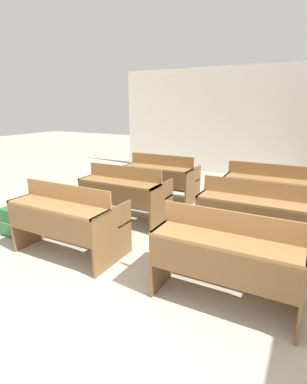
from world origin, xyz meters
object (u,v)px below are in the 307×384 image
object	(u,v)px
bench_third_right	(267,189)
schoolbag	(15,221)
bench_front_right	(228,255)
bench_front_left	(68,218)
bench_third_left	(161,176)
bench_second_left	(124,192)
bench_second_right	(252,212)

from	to	relation	value
bench_third_right	schoolbag	distance (m)	3.91
schoolbag	bench_front_right	bearing A→B (deg)	-1.26
bench_front_left	bench_third_left	size ratio (longest dim) A/B	1.00
bench_front_left	bench_second_left	distance (m)	1.26
bench_second_right	bench_third_right	world-z (taller)	same
bench_second_right	bench_front_left	bearing A→B (deg)	-146.89
bench_front_left	bench_front_right	distance (m)	1.97
bench_front_right	bench_second_right	xyz separation A→B (m)	(-0.03, 1.26, 0.00)
bench_second_right	bench_third_right	bearing A→B (deg)	89.85
bench_front_right	bench_second_right	world-z (taller)	same
bench_second_left	bench_third_left	distance (m)	1.25
bench_second_left	bench_second_right	world-z (taller)	same
bench_third_left	bench_second_left	bearing A→B (deg)	-90.91
bench_second_left	schoolbag	world-z (taller)	bench_second_left
bench_third_left	bench_front_left	bearing A→B (deg)	-90.14
bench_front_right	bench_second_right	bearing A→B (deg)	91.27
bench_front_left	bench_third_right	world-z (taller)	same
bench_second_right	bench_third_left	xyz separation A→B (m)	(-1.93, 1.25, 0.00)
bench_front_right	bench_second_right	distance (m)	1.26
bench_front_right	bench_third_right	world-z (taller)	same
bench_front_right	schoolbag	size ratio (longest dim) A/B	3.33
bench_front_right	bench_third_left	distance (m)	3.18
bench_front_left	bench_third_left	bearing A→B (deg)	89.86
bench_second_left	bench_second_right	distance (m)	1.95
bench_front_left	schoolbag	size ratio (longest dim) A/B	3.33
bench_front_right	bench_second_left	xyz separation A→B (m)	(-1.98, 1.26, 0.00)
bench_second_left	schoolbag	bearing A→B (deg)	-131.96
bench_front_right	bench_third_left	world-z (taller)	same
bench_front_left	schoolbag	distance (m)	1.13
schoolbag	bench_second_left	bearing A→B (deg)	48.04
bench_third_right	bench_second_right	bearing A→B (deg)	-90.15
bench_front_left	bench_front_right	xyz separation A→B (m)	(1.97, -0.00, 0.00)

